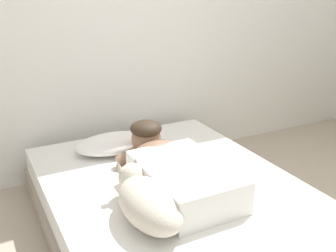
# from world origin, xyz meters

# --- Properties ---
(ground_plane) EXTENTS (12.83, 12.83, 0.00)m
(ground_plane) POSITION_xyz_m (0.00, 0.00, 0.00)
(ground_plane) COLOR tan
(back_wall) EXTENTS (4.41, 0.12, 2.50)m
(back_wall) POSITION_xyz_m (0.00, 1.45, 1.25)
(back_wall) COLOR silver
(back_wall) RESTS_ON ground
(bed) EXTENTS (1.40, 1.91, 0.32)m
(bed) POSITION_xyz_m (-0.33, 0.36, 0.16)
(bed) COLOR gray
(bed) RESTS_ON ground
(pillow) EXTENTS (0.52, 0.32, 0.11)m
(pillow) POSITION_xyz_m (-0.47, 0.98, 0.38)
(pillow) COLOR white
(pillow) RESTS_ON bed
(person_lying) EXTENTS (0.43, 0.92, 0.27)m
(person_lying) POSITION_xyz_m (-0.34, 0.38, 0.43)
(person_lying) COLOR white
(person_lying) RESTS_ON bed
(dog) EXTENTS (0.26, 0.57, 0.21)m
(dog) POSITION_xyz_m (-0.61, 0.13, 0.43)
(dog) COLOR beige
(dog) RESTS_ON bed
(coffee_cup) EXTENTS (0.12, 0.09, 0.07)m
(coffee_cup) POSITION_xyz_m (-0.19, 0.81, 0.36)
(coffee_cup) COLOR teal
(coffee_cup) RESTS_ON bed
(cell_phone) EXTENTS (0.07, 0.14, 0.01)m
(cell_phone) POSITION_xyz_m (-0.32, 0.33, 0.33)
(cell_phone) COLOR black
(cell_phone) RESTS_ON bed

